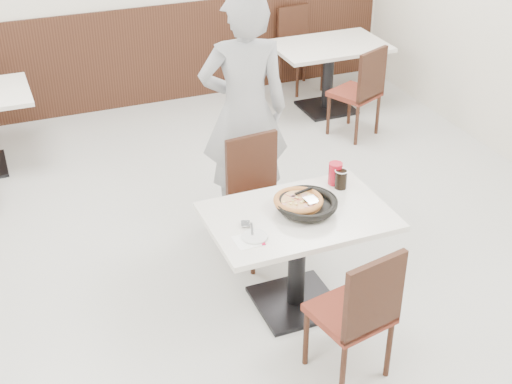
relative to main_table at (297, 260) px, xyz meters
name	(u,v)px	position (x,y,z in m)	size (l,w,h in m)	color
floor	(253,277)	(-0.16, 0.40, -0.38)	(7.00, 7.00, 0.00)	#AAAAA5
wainscot_back	(135,58)	(-0.16, 3.88, 0.18)	(5.90, 0.03, 1.10)	black
main_table	(297,260)	(0.00, 0.00, 0.00)	(1.20, 0.80, 0.75)	white
chair_near	(350,310)	(0.02, -0.70, 0.10)	(0.42, 0.42, 0.95)	black
chair_far	(263,202)	(0.01, 0.64, 0.10)	(0.42, 0.42, 0.95)	black
trivet	(309,211)	(0.07, -0.01, 0.39)	(0.11, 0.11, 0.04)	black
pizza_pan	(306,206)	(0.06, 0.01, 0.42)	(0.38, 0.38, 0.01)	black
pizza	(298,203)	(0.02, 0.04, 0.44)	(0.31, 0.31, 0.02)	#B6753B
pizza_server	(312,200)	(0.09, 0.00, 0.47)	(0.08, 0.10, 0.00)	silver
napkin	(248,241)	(-0.42, -0.17, 0.38)	(0.16, 0.16, 0.00)	white
side_plate	(255,237)	(-0.37, -0.15, 0.38)	(0.16, 0.16, 0.01)	silver
fork	(252,229)	(-0.36, -0.08, 0.39)	(0.01, 0.14, 0.00)	silver
cola_glass	(341,180)	(0.42, 0.20, 0.44)	(0.08, 0.08, 0.13)	black
red_cup	(335,173)	(0.41, 0.27, 0.45)	(0.10, 0.10, 0.16)	#B21222
diner_person	(244,112)	(0.09, 1.22, 0.59)	(0.70, 0.46, 1.93)	#AAABAF
bg_table_right	(328,77)	(1.75, 2.97, 0.00)	(1.20, 0.80, 0.75)	white
bg_chair_right_near	(355,91)	(1.71, 2.30, 0.10)	(0.42, 0.42, 0.95)	black
bg_chair_right_far	(302,50)	(1.73, 3.62, 0.10)	(0.42, 0.42, 0.95)	black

